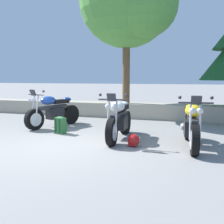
{
  "coord_description": "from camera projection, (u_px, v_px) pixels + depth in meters",
  "views": [
    {
      "loc": [
        3.06,
        -5.42,
        1.52
      ],
      "look_at": [
        0.86,
        1.2,
        0.65
      ],
      "focal_mm": 44.54,
      "sensor_mm": 36.0,
      "label": 1
    }
  ],
  "objects": [
    {
      "name": "ground_plane",
      "position": [
        59.0,
        145.0,
        6.25
      ],
      "size": [
        120.0,
        120.0,
        0.0
      ],
      "primitive_type": "plane",
      "color": "gray"
    },
    {
      "name": "motorcycle_yellow_far_right",
      "position": [
        192.0,
        125.0,
        6.04
      ],
      "size": [
        0.71,
        2.06,
        1.18
      ],
      "color": "black",
      "rests_on": "ground"
    },
    {
      "name": "motorcycle_blue_near_left",
      "position": [
        53.0,
        111.0,
        8.57
      ],
      "size": [
        0.95,
        2.0,
        1.18
      ],
      "color": "black",
      "rests_on": "ground"
    },
    {
      "name": "rider_backpack",
      "position": [
        61.0,
        125.0,
        7.54
      ],
      "size": [
        0.35,
        0.33,
        0.47
      ],
      "color": "#2D6B38",
      "rests_on": "ground"
    },
    {
      "name": "rider_helmet",
      "position": [
        133.0,
        140.0,
        6.14
      ],
      "size": [
        0.28,
        0.28,
        0.28
      ],
      "color": "#B21919",
      "rests_on": "ground"
    },
    {
      "name": "leafy_tree_far_left",
      "position": [
        130.0,
        0.0,
        9.98
      ],
      "size": [
        3.69,
        3.52,
        5.57
      ],
      "color": "brown",
      "rests_on": "stone_wall"
    },
    {
      "name": "stone_wall",
      "position": [
        120.0,
        110.0,
        10.74
      ],
      "size": [
        36.0,
        0.8,
        0.55
      ],
      "primitive_type": "cube",
      "color": "#A89E89",
      "rests_on": "ground"
    },
    {
      "name": "motorcycle_white_centre",
      "position": [
        119.0,
        120.0,
        6.83
      ],
      "size": [
        0.67,
        2.07,
        1.18
      ],
      "color": "black",
      "rests_on": "ground"
    }
  ]
}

